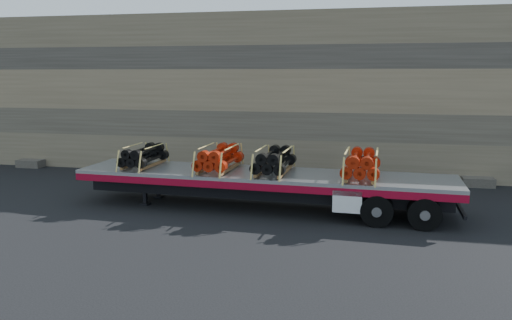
{
  "coord_description": "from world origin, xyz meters",
  "views": [
    {
      "loc": [
        2.38,
        -16.01,
        4.42
      ],
      "look_at": [
        -1.05,
        0.24,
        1.53
      ],
      "focal_mm": 35.0,
      "sensor_mm": 36.0,
      "label": 1
    }
  ],
  "objects_px": {
    "trailer": "(262,191)",
    "bundle_rear": "(361,165)",
    "bundle_front": "(144,156)",
    "bundle_midrear": "(274,161)",
    "bundle_midfront": "(219,159)"
  },
  "relations": [
    {
      "from": "trailer",
      "to": "bundle_rear",
      "type": "relative_size",
      "value": 5.51
    },
    {
      "from": "trailer",
      "to": "bundle_front",
      "type": "relative_size",
      "value": 6.25
    },
    {
      "from": "trailer",
      "to": "bundle_rear",
      "type": "distance_m",
      "value": 3.32
    },
    {
      "from": "bundle_front",
      "to": "bundle_rear",
      "type": "distance_m",
      "value": 7.4
    },
    {
      "from": "trailer",
      "to": "bundle_rear",
      "type": "bearing_deg",
      "value": 0.0
    },
    {
      "from": "trailer",
      "to": "bundle_midrear",
      "type": "bearing_deg",
      "value": 0.0
    },
    {
      "from": "bundle_midfront",
      "to": "bundle_midrear",
      "type": "xyz_separation_m",
      "value": [
        1.88,
        -0.08,
        -0.01
      ]
    },
    {
      "from": "trailer",
      "to": "bundle_rear",
      "type": "height_order",
      "value": "bundle_rear"
    },
    {
      "from": "trailer",
      "to": "bundle_front",
      "type": "height_order",
      "value": "bundle_front"
    },
    {
      "from": "trailer",
      "to": "bundle_front",
      "type": "bearing_deg",
      "value": 180.0
    },
    {
      "from": "trailer",
      "to": "bundle_midrear",
      "type": "xyz_separation_m",
      "value": [
        0.4,
        -0.02,
        1.0
      ]
    },
    {
      "from": "bundle_midrear",
      "to": "bundle_rear",
      "type": "height_order",
      "value": "bundle_rear"
    },
    {
      "from": "bundle_front",
      "to": "bundle_midfront",
      "type": "distance_m",
      "value": 2.75
    },
    {
      "from": "bundle_midfront",
      "to": "bundle_rear",
      "type": "height_order",
      "value": "bundle_rear"
    },
    {
      "from": "bundle_front",
      "to": "bundle_rear",
      "type": "bearing_deg",
      "value": 0.0
    }
  ]
}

